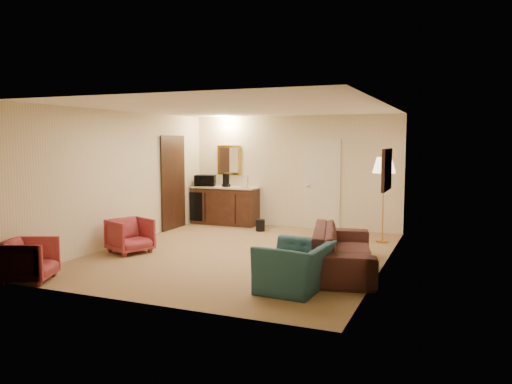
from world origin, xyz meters
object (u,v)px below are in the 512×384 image
(wetbar_cabinet, at_px, (225,205))
(sofa, at_px, (343,242))
(coffee_table, at_px, (309,256))
(waste_bin, at_px, (260,225))
(coffee_maker, at_px, (226,180))
(microwave, at_px, (205,179))
(rose_chair_far, at_px, (29,258))
(teal_armchair, at_px, (295,259))
(floor_lamp, at_px, (383,200))
(rose_chair_near, at_px, (130,234))

(wetbar_cabinet, distance_m, sofa, 4.81)
(coffee_table, relative_size, waste_bin, 3.19)
(coffee_table, xyz_separation_m, coffee_maker, (-3.06, 3.38, 0.83))
(sofa, height_order, microwave, microwave)
(sofa, distance_m, coffee_maker, 4.79)
(wetbar_cabinet, xyz_separation_m, rose_chair_far, (-0.47, -5.52, -0.12))
(rose_chair_far, distance_m, coffee_maker, 5.55)
(sofa, distance_m, rose_chair_far, 4.68)
(coffee_table, xyz_separation_m, microwave, (-3.61, 3.34, 0.84))
(microwave, bearing_deg, sofa, -54.86)
(rose_chair_far, bearing_deg, coffee_maker, -28.34)
(teal_armchair, bearing_deg, coffee_table, -169.74)
(waste_bin, xyz_separation_m, microwave, (-1.64, 0.46, 0.95))
(coffee_maker, bearing_deg, rose_chair_far, -103.84)
(wetbar_cabinet, bearing_deg, teal_armchair, -54.17)
(coffee_maker, bearing_deg, coffee_table, -56.25)
(sofa, bearing_deg, floor_lamp, -18.88)
(floor_lamp, bearing_deg, microwave, 171.51)
(rose_chair_near, xyz_separation_m, floor_lamp, (4.10, 2.70, 0.51))
(teal_armchair, xyz_separation_m, rose_chair_near, (-3.47, 1.04, -0.09))
(rose_chair_far, height_order, coffee_maker, coffee_maker)
(teal_armchair, relative_size, floor_lamp, 0.59)
(sofa, height_order, coffee_maker, coffee_maker)
(sofa, relative_size, waste_bin, 8.87)
(teal_armchair, distance_m, coffee_maker, 5.48)
(wetbar_cabinet, relative_size, teal_armchair, 1.64)
(teal_armchair, bearing_deg, waste_bin, -147.83)
(sofa, height_order, rose_chair_far, sofa)
(rose_chair_near, height_order, coffee_table, rose_chair_near)
(coffee_table, relative_size, floor_lamp, 0.49)
(floor_lamp, relative_size, waste_bin, 6.54)
(wetbar_cabinet, distance_m, teal_armchair, 5.51)
(rose_chair_far, xyz_separation_m, waste_bin, (1.60, 4.98, -0.21))
(wetbar_cabinet, relative_size, waste_bin, 6.28)
(floor_lamp, bearing_deg, coffee_table, -105.32)
(rose_chair_far, distance_m, waste_bin, 5.23)
(floor_lamp, bearing_deg, coffee_maker, 169.79)
(microwave, height_order, coffee_maker, microwave)
(rose_chair_far, bearing_deg, coffee_table, -82.52)
(waste_bin, bearing_deg, rose_chair_far, -107.86)
(rose_chair_near, height_order, coffee_maker, coffee_maker)
(sofa, bearing_deg, coffee_maker, 35.24)
(coffee_table, distance_m, floor_lamp, 2.86)
(rose_chair_near, relative_size, floor_lamp, 0.40)
(rose_chair_far, bearing_deg, floor_lamp, -64.93)
(wetbar_cabinet, bearing_deg, coffee_table, -47.70)
(wetbar_cabinet, bearing_deg, coffee_maker, -38.83)
(floor_lamp, bearing_deg, waste_bin, 176.10)
(rose_chair_far, height_order, coffee_table, rose_chair_far)
(rose_chair_far, distance_m, floor_lamp, 6.47)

